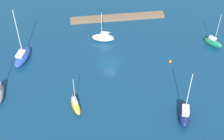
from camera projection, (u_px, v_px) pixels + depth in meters
name	position (u px, v px, depth m)	size (l,w,h in m)	color
water	(110.00, 64.00, 72.19)	(160.00, 160.00, 0.00)	navy
pier_dock	(118.00, 18.00, 85.91)	(25.04, 2.44, 0.81)	brown
sailboat_navy_inner_mooring	(184.00, 114.00, 59.50)	(3.69, 6.46, 10.84)	#141E4C
sailboat_blue_near_pier	(22.00, 56.00, 72.36)	(4.55, 7.61, 12.81)	#2347B2
sailboat_yellow_outer_mooring	(76.00, 105.00, 61.51)	(2.37, 4.85, 7.88)	yellow
sailboat_green_east_end	(213.00, 42.00, 76.54)	(4.13, 4.53, 8.74)	#19724C
sailboat_white_along_channel	(103.00, 38.00, 77.89)	(5.50, 2.75, 7.97)	white
mooring_buoy_orange	(170.00, 62.00, 72.27)	(0.67, 0.67, 0.67)	orange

